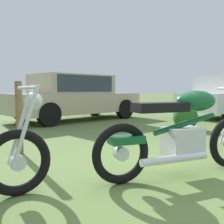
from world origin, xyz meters
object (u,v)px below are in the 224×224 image
Objects in this scene: motorcycle_green at (183,132)px; car_beige at (74,95)px; fence_post_wooden at (19,118)px; shrub_low at (185,117)px.

car_beige is at bearing 87.64° from motorcycle_green.
car_beige is (-0.01, 5.76, 0.31)m from motorcycle_green.
motorcycle_green is 1.94× the size of fence_post_wooden.
motorcycle_green is at bearing -43.99° from fence_post_wooden.
car_beige is at bearing 126.10° from shrub_low.
motorcycle_green is 0.46× the size of car_beige.
fence_post_wooden is (-1.71, -4.10, -0.25)m from car_beige.
fence_post_wooden is (-1.72, 1.66, 0.06)m from motorcycle_green.
car_beige is at bearing 67.34° from fence_post_wooden.
motorcycle_green is 5.77m from car_beige.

